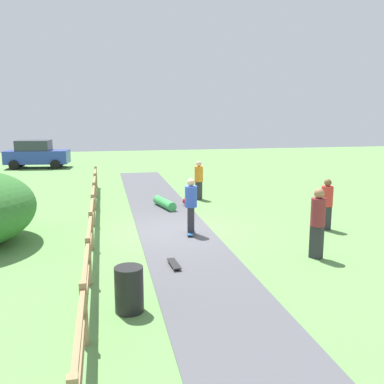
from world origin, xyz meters
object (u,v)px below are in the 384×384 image
at_px(trash_bin, 129,289).
at_px(bystander_maroon, 318,220).
at_px(skater_riding, 191,203).
at_px(bystander_orange, 199,178).
at_px(skater_fallen, 166,203).
at_px(parked_car_blue, 36,154).
at_px(skateboard_loose, 174,264).
at_px(bystander_red, 327,202).

bearing_deg(trash_bin, bystander_maroon, 22.76).
distance_m(skater_riding, bystander_orange, 5.58).
bearing_deg(skater_fallen, trash_bin, -102.80).
distance_m(bystander_orange, parked_car_blue, 15.52).
bearing_deg(skater_riding, parked_car_blue, 111.30).
height_order(skater_riding, bystander_orange, skater_riding).
bearing_deg(skater_riding, trash_bin, -114.33).
distance_m(trash_bin, bystander_orange, 10.98).
bearing_deg(bystander_maroon, skateboard_loose, 178.61).
bearing_deg(trash_bin, skateboard_loose, 60.68).
bearing_deg(bystander_red, skater_fallen, 137.30).
height_order(skater_riding, bystander_red, skater_riding).
bearing_deg(bystander_orange, skater_riding, -105.18).
bearing_deg(skater_fallen, bystander_red, -42.70).
xyz_separation_m(skater_fallen, skateboard_loose, (-0.79, -6.72, -0.11)).
relative_size(bystander_orange, bystander_maroon, 0.91).
relative_size(skater_riding, bystander_maroon, 0.95).
height_order(skater_riding, skateboard_loose, skater_riding).
bearing_deg(skateboard_loose, trash_bin, -119.32).
relative_size(bystander_orange, bystander_red, 1.01).
relative_size(skateboard_loose, parked_car_blue, 0.19).
relative_size(skateboard_loose, bystander_maroon, 0.43).
height_order(skateboard_loose, bystander_orange, bystander_orange).
relative_size(trash_bin, bystander_red, 0.53).
bearing_deg(bystander_red, parked_car_blue, 121.91).
bearing_deg(bystander_orange, bystander_maroon, -80.68).
bearing_deg(parked_car_blue, skater_riding, -68.70).
relative_size(trash_bin, bystander_orange, 0.52).
xyz_separation_m(trash_bin, skater_fallen, (2.03, 8.93, -0.25)).
relative_size(skater_fallen, bystander_red, 0.99).
bearing_deg(skater_riding, bystander_maroon, -45.17).
height_order(bystander_orange, bystander_red, bystander_orange).
bearing_deg(bystander_orange, skateboard_loose, -106.83).
height_order(skater_fallen, parked_car_blue, parked_car_blue).
bearing_deg(bystander_maroon, bystander_orange, 99.32).
height_order(skater_fallen, skateboard_loose, skater_fallen).
xyz_separation_m(skater_fallen, bystander_red, (4.67, -4.31, 0.73)).
bearing_deg(skater_fallen, skater_riding, -87.04).
relative_size(skater_riding, skateboard_loose, 2.19).
distance_m(trash_bin, parked_car_blue, 23.77).
bearing_deg(skateboard_loose, skater_riding, 70.00).
bearing_deg(bystander_maroon, skater_riding, 134.83).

